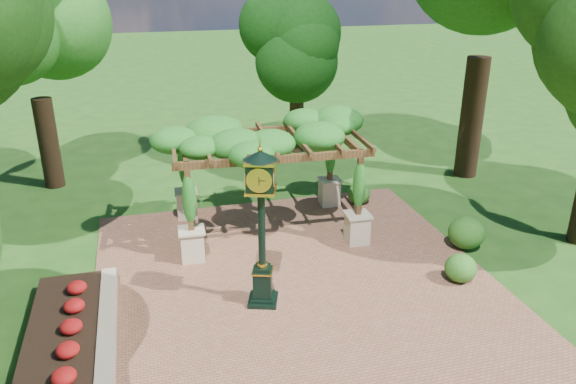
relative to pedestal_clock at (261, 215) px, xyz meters
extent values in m
plane|color=#1E4714|center=(1.03, -1.01, -2.34)|extent=(120.00, 120.00, 0.00)
cube|color=brown|center=(1.03, -0.01, -2.32)|extent=(10.00, 12.00, 0.04)
cube|color=#C6B793|center=(-3.57, -0.51, -2.14)|extent=(0.35, 5.00, 0.40)
cube|color=red|center=(-4.47, -0.51, -2.16)|extent=(1.50, 5.00, 0.36)
cube|color=black|center=(0.00, 0.00, -2.25)|extent=(0.87, 0.87, 0.10)
cube|color=black|center=(0.00, 0.00, -1.79)|extent=(0.54, 0.54, 0.77)
cube|color=gold|center=(0.00, 0.00, -1.45)|extent=(0.61, 0.61, 0.03)
cylinder|color=black|center=(0.00, 0.00, -0.34)|extent=(0.22, 0.22, 1.97)
cube|color=black|center=(0.00, 0.00, 0.94)|extent=(0.76, 0.76, 0.60)
cylinder|color=white|center=(-0.10, -0.29, 0.94)|extent=(0.49, 0.19, 0.51)
cone|color=black|center=(0.00, 0.00, 1.41)|extent=(0.98, 0.98, 0.21)
sphere|color=gold|center=(0.00, 0.00, 1.54)|extent=(0.12, 0.12, 0.12)
cube|color=beige|center=(-1.39, 2.56, -1.88)|extent=(0.64, 0.64, 0.85)
cube|color=#52371C|center=(-1.39, 2.56, -0.53)|extent=(0.16, 0.16, 1.75)
cube|color=beige|center=(3.33, 2.34, -1.88)|extent=(0.64, 0.64, 0.85)
cube|color=#52371C|center=(3.33, 2.34, -0.53)|extent=(0.16, 0.16, 1.75)
cube|color=beige|center=(-1.26, 5.40, -1.88)|extent=(0.64, 0.64, 0.85)
cube|color=#52371C|center=(-1.26, 5.40, -0.53)|extent=(0.16, 0.16, 1.75)
cube|color=beige|center=(3.47, 5.18, -1.88)|extent=(0.64, 0.64, 0.85)
cube|color=#52371C|center=(3.47, 5.18, -0.53)|extent=(0.16, 0.16, 1.75)
cube|color=#52371C|center=(0.97, 2.45, 0.42)|extent=(5.49, 0.39, 0.21)
cube|color=#52371C|center=(1.10, 5.29, 0.42)|extent=(5.49, 0.39, 0.21)
ellipsoid|color=#20621C|center=(1.04, 3.87, 0.68)|extent=(5.64, 3.66, 0.95)
cube|color=gray|center=(1.28, 7.01, -2.29)|extent=(0.77, 0.77, 0.11)
cylinder|color=gray|center=(1.28, 7.01, -1.80)|extent=(0.39, 0.39, 0.97)
cylinder|color=gray|center=(1.28, 7.01, -1.29)|extent=(0.72, 0.72, 0.05)
ellipsoid|color=#2A631C|center=(5.09, -0.36, -1.94)|extent=(0.98, 0.98, 0.73)
ellipsoid|color=#265B19|center=(6.21, 1.21, -1.84)|extent=(1.29, 1.29, 0.93)
ellipsoid|color=#2D661D|center=(4.46, 4.99, -1.96)|extent=(0.83, 0.83, 0.69)
cylinder|color=black|center=(-5.67, 9.51, -0.72)|extent=(0.70, 0.70, 3.26)
ellipsoid|color=#235C1A|center=(-5.67, 9.51, 3.48)|extent=(3.91, 3.91, 5.14)
cylinder|color=#382616|center=(4.03, 11.16, -1.07)|extent=(0.60, 0.60, 2.54)
ellipsoid|color=#113B0E|center=(4.03, 11.16, 2.20)|extent=(3.37, 3.37, 4.01)
cylinder|color=#301E12|center=(9.51, 6.61, -0.10)|extent=(0.85, 0.85, 4.50)
camera|label=1|loc=(-2.43, -11.26, 5.27)|focal=35.00mm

